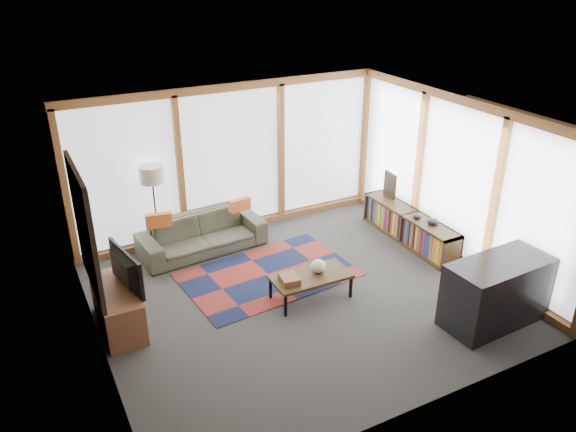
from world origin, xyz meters
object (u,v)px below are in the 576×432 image
sofa (202,234)px  floor_lamp (156,211)px  coffee_table (311,287)px  tv_console (118,308)px  bookshelf (409,227)px  television (119,271)px  bar_counter (496,292)px

sofa → floor_lamp: bearing=157.1°
coffee_table → tv_console: bearing=167.5°
bookshelf → television: size_ratio=2.33×
sofa → tv_console: bearing=-143.1°
bar_counter → floor_lamp: bearing=129.1°
tv_console → television: 0.56m
television → bookshelf: bearing=-98.3°
bookshelf → tv_console: size_ratio=1.84×
bookshelf → tv_console: 4.89m
tv_console → bar_counter: (4.44, -2.16, 0.16)m
coffee_table → television: size_ratio=1.22×
tv_console → sofa: bearing=41.6°
bookshelf → tv_console: bearing=-177.9°
coffee_table → television: bearing=167.5°
tv_console → television: television is taller
coffee_table → tv_console: (-2.56, 0.57, 0.10)m
television → bar_counter: size_ratio=0.64×
bar_counter → tv_console: bearing=151.7°
tv_console → television: (0.08, -0.02, 0.55)m
floor_lamp → coffee_table: (1.54, -2.27, -0.58)m
television → bar_counter: (4.35, -2.14, -0.39)m
bookshelf → bar_counter: size_ratio=1.50×
tv_console → bar_counter: size_ratio=0.82×
television → bar_counter: 4.87m
sofa → floor_lamp: size_ratio=1.34×
bookshelf → television: 4.84m
coffee_table → bar_counter: bar_counter is taller
floor_lamp → tv_console: floor_lamp is taller
coffee_table → television: (-2.47, 0.55, 0.65)m
sofa → tv_console: 2.25m
bar_counter → television: bearing=151.4°
sofa → television: (-1.59, -1.51, 0.54)m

